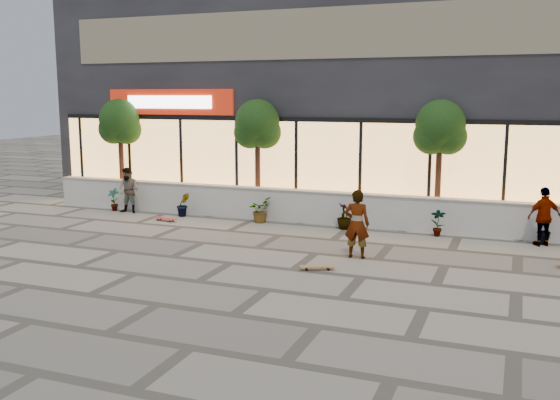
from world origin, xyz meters
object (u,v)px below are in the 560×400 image
(tree_mideast, at_px, (440,131))
(tree_west, at_px, (120,124))
(skateboard_center, at_px, (317,267))
(skater_right_near, at_px, (544,217))
(skateboard_left, at_px, (165,219))
(skater_left, at_px, (129,190))
(tree_midwest, at_px, (257,127))
(skater_center, at_px, (357,224))

(tree_mideast, bearing_deg, tree_west, 180.00)
(tree_mideast, xyz_separation_m, skateboard_center, (-1.97, -5.89, -2.90))
(skater_right_near, distance_m, skateboard_left, 11.39)
(tree_west, distance_m, skater_left, 2.88)
(skater_left, relative_size, skater_right_near, 0.98)
(tree_midwest, relative_size, skater_right_near, 2.43)
(skater_right_near, bearing_deg, skateboard_center, 12.32)
(tree_mideast, bearing_deg, skater_center, -107.45)
(tree_mideast, bearing_deg, skater_right_near, -24.99)
(skateboard_center, bearing_deg, skater_left, 128.59)
(tree_west, xyz_separation_m, skater_center, (10.10, -4.46, -2.12))
(skateboard_center, bearing_deg, tree_midwest, 101.42)
(tree_midwest, distance_m, skater_left, 4.99)
(tree_midwest, relative_size, skateboard_left, 4.67)
(tree_west, relative_size, skater_right_near, 2.43)
(tree_midwest, distance_m, skater_right_near, 9.37)
(tree_west, height_order, skater_center, tree_west)
(tree_midwest, distance_m, skateboard_center, 7.71)
(skater_left, distance_m, skater_right_near, 13.26)
(tree_midwest, xyz_separation_m, skater_right_near, (9.00, -1.40, -2.18))
(tree_west, relative_size, tree_mideast, 1.00)
(tree_west, height_order, skateboard_center, tree_west)
(skater_right_near, bearing_deg, tree_mideast, -54.76)
(skateboard_center, relative_size, skateboard_left, 0.99)
(tree_mideast, height_order, skateboard_center, tree_mideast)
(skater_right_near, distance_m, skateboard_center, 6.74)
(skater_right_near, relative_size, skateboard_left, 1.92)
(skater_right_near, height_order, skateboard_center, skater_right_near)
(skater_left, bearing_deg, skateboard_left, -23.68)
(tree_midwest, bearing_deg, skater_right_near, -8.84)
(skater_center, bearing_deg, skater_left, -22.51)
(tree_midwest, relative_size, skater_left, 2.47)
(tree_west, height_order, tree_midwest, same)
(tree_mideast, distance_m, skater_right_near, 3.97)
(skater_right_near, bearing_deg, tree_midwest, -38.61)
(tree_mideast, xyz_separation_m, skater_center, (-1.40, -4.46, -2.12))
(tree_west, distance_m, skateboard_left, 4.82)
(tree_mideast, height_order, skateboard_left, tree_mideast)
(skater_left, bearing_deg, tree_west, 130.15)
(skater_center, relative_size, skater_right_near, 1.08)
(tree_west, distance_m, skater_right_near, 14.73)
(tree_west, xyz_separation_m, skateboard_left, (3.16, -2.18, -2.90))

